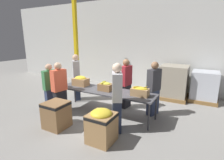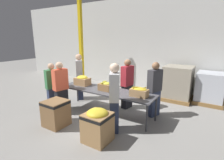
% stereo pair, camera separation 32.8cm
% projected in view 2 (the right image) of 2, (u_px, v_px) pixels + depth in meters
% --- Properties ---
extents(ground_plane, '(30.00, 30.00, 0.00)m').
position_uv_depth(ground_plane, '(105.00, 113.00, 5.41)').
color(ground_plane, gray).
extents(wall_back, '(16.00, 0.08, 4.00)m').
position_uv_depth(wall_back, '(147.00, 44.00, 7.61)').
color(wall_back, silver).
rests_on(wall_back, ground_plane).
extents(sorting_table, '(3.06, 0.81, 0.76)m').
position_uv_depth(sorting_table, '(105.00, 91.00, 5.25)').
color(sorting_table, '#4C4C51').
rests_on(sorting_table, ground_plane).
extents(banana_box_0, '(0.49, 0.33, 0.32)m').
position_uv_depth(banana_box_0, '(82.00, 80.00, 5.75)').
color(banana_box_0, tan).
rests_on(banana_box_0, sorting_table).
extents(banana_box_1, '(0.39, 0.34, 0.27)m').
position_uv_depth(banana_box_1, '(106.00, 86.00, 5.18)').
color(banana_box_1, olive).
rests_on(banana_box_1, sorting_table).
extents(banana_box_2, '(0.46, 0.30, 0.28)m').
position_uv_depth(banana_box_2, '(139.00, 92.00, 4.63)').
color(banana_box_2, tan).
rests_on(banana_box_2, sorting_table).
extents(volunteer_0, '(0.48, 0.49, 1.70)m').
position_uv_depth(volunteer_0, '(79.00, 77.00, 6.55)').
color(volunteer_0, '#2D3856').
rests_on(volunteer_0, ground_plane).
extents(volunteer_1, '(0.29, 0.46, 1.60)m').
position_uv_depth(volunteer_1, '(61.00, 88.00, 5.27)').
color(volunteer_1, black).
rests_on(volunteer_1, ground_plane).
extents(volunteer_2, '(0.43, 0.51, 1.71)m').
position_uv_depth(volunteer_2, '(115.00, 98.00, 4.24)').
color(volunteer_2, '#2D3856').
rests_on(volunteer_2, ground_plane).
extents(volunteer_3, '(0.28, 0.46, 1.62)m').
position_uv_depth(volunteer_3, '(127.00, 84.00, 5.69)').
color(volunteer_3, black).
rests_on(volunteer_3, ground_plane).
extents(volunteer_4, '(0.35, 0.48, 1.62)m').
position_uv_depth(volunteer_4, '(154.00, 90.00, 5.09)').
color(volunteer_4, '#2D3856').
rests_on(volunteer_4, ground_plane).
extents(volunteer_5, '(0.31, 0.45, 1.52)m').
position_uv_depth(volunteer_5, '(53.00, 87.00, 5.55)').
color(volunteer_5, '#2D3856').
rests_on(volunteer_5, ground_plane).
extents(donation_bin_0, '(0.56, 0.56, 0.69)m').
position_uv_depth(donation_bin_0, '(56.00, 112.00, 4.60)').
color(donation_bin_0, olive).
rests_on(donation_bin_0, ground_plane).
extents(donation_bin_1, '(0.56, 0.56, 0.77)m').
position_uv_depth(donation_bin_1, '(98.00, 124.00, 3.88)').
color(donation_bin_1, '#A37A4C').
rests_on(donation_bin_1, ground_plane).
extents(support_pillar, '(0.14, 0.14, 4.00)m').
position_uv_depth(support_pillar, '(81.00, 44.00, 7.81)').
color(support_pillar, yellow).
rests_on(support_pillar, ground_plane).
extents(pallet_stack_0, '(0.96, 0.96, 1.11)m').
position_uv_depth(pallet_stack_0, '(210.00, 88.00, 6.13)').
color(pallet_stack_0, olive).
rests_on(pallet_stack_0, ground_plane).
extents(pallet_stack_1, '(1.06, 1.06, 1.27)m').
position_uv_depth(pallet_stack_1, '(178.00, 83.00, 6.49)').
color(pallet_stack_1, olive).
rests_on(pallet_stack_1, ground_plane).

